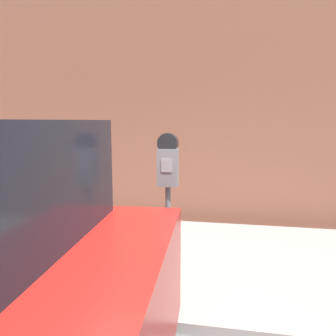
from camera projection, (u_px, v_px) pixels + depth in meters
name	position (u px, v px, depth m)	size (l,w,h in m)	color
sidewalk	(150.00, 256.00, 4.23)	(24.00, 2.80, 0.10)	#9E9B96
building_facade	(174.00, 48.00, 5.59)	(24.00, 0.30, 6.03)	#935642
parking_meter	(168.00, 177.00, 2.94)	(0.18, 0.14, 1.58)	slate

